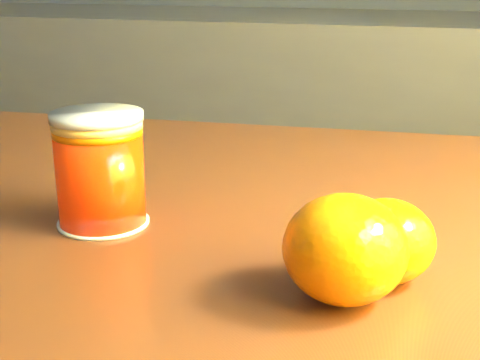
% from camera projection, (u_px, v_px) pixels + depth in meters
% --- Properties ---
extents(kitchen_counter, '(3.15, 0.60, 0.90)m').
position_uv_depth(kitchen_counter, '(74.00, 158.00, 2.09)').
color(kitchen_counter, '#4C4C51').
rests_on(kitchen_counter, ground).
extents(juice_glass, '(0.07, 0.07, 0.09)m').
position_uv_depth(juice_glass, '(100.00, 170.00, 0.53)').
color(juice_glass, red).
rests_on(juice_glass, table).
extents(orange_front, '(0.09, 0.09, 0.07)m').
position_uv_depth(orange_front, '(345.00, 249.00, 0.41)').
color(orange_front, orange).
rests_on(orange_front, table).
extents(orange_back, '(0.07, 0.07, 0.06)m').
position_uv_depth(orange_back, '(387.00, 241.00, 0.43)').
color(orange_back, orange).
rests_on(orange_back, table).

